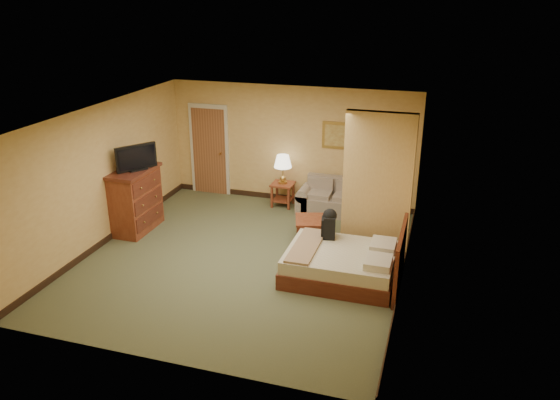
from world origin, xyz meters
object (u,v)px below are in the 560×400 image
at_px(loveseat, 333,202).
at_px(coffee_table, 313,225).
at_px(dresser, 136,200).
at_px(bed, 345,263).

distance_m(loveseat, coffee_table, 1.40).
relative_size(dresser, bed, 0.67).
height_order(loveseat, bed, bed).
bearing_deg(bed, coffee_table, 123.46).
bearing_deg(coffee_table, dresser, -170.16).
relative_size(loveseat, dresser, 1.19).
height_order(dresser, bed, dresser).
height_order(coffee_table, dresser, dresser).
bearing_deg(bed, loveseat, 105.75).
bearing_deg(coffee_table, loveseat, 85.61).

